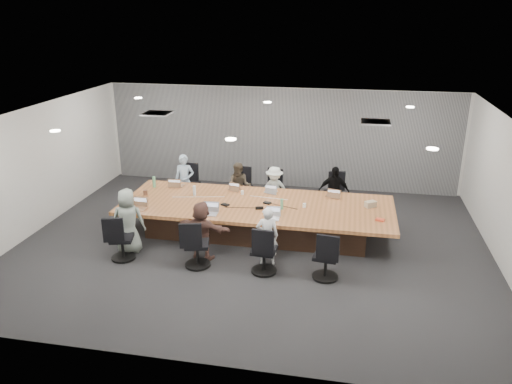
% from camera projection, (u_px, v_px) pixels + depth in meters
% --- Properties ---
extents(floor, '(10.00, 8.00, 0.00)m').
position_uv_depth(floor, '(253.00, 243.00, 10.86)').
color(floor, '#272728').
rests_on(floor, ground).
extents(ceiling, '(10.00, 8.00, 0.00)m').
position_uv_depth(ceiling, '(252.00, 116.00, 9.90)').
color(ceiling, white).
rests_on(ceiling, wall_back).
extents(wall_back, '(10.00, 0.00, 2.80)m').
position_uv_depth(wall_back, '(280.00, 138.00, 14.07)').
color(wall_back, beige).
rests_on(wall_back, ground).
extents(wall_front, '(10.00, 0.00, 2.80)m').
position_uv_depth(wall_front, '(194.00, 278.00, 6.69)').
color(wall_front, beige).
rests_on(wall_front, ground).
extents(wall_left, '(0.00, 8.00, 2.80)m').
position_uv_depth(wall_left, '(36.00, 169.00, 11.28)').
color(wall_left, beige).
rests_on(wall_left, ground).
extents(wall_right, '(0.00, 8.00, 2.80)m').
position_uv_depth(wall_right, '(509.00, 199.00, 9.49)').
color(wall_right, beige).
rests_on(wall_right, ground).
extents(curtain, '(9.80, 0.04, 2.80)m').
position_uv_depth(curtain, '(280.00, 138.00, 14.00)').
color(curtain, slate).
rests_on(curtain, ground).
extents(conference_table, '(6.00, 2.20, 0.74)m').
position_uv_depth(conference_table, '(257.00, 218.00, 11.19)').
color(conference_table, '#392418').
rests_on(conference_table, ground).
extents(chair_0, '(0.58, 0.58, 0.79)m').
position_uv_depth(chair_0, '(189.00, 187.00, 13.14)').
color(chair_0, black).
rests_on(chair_0, ground).
extents(chair_1, '(0.56, 0.56, 0.77)m').
position_uv_depth(chair_1, '(243.00, 191.00, 12.89)').
color(chair_1, black).
rests_on(chair_1, ground).
extents(chair_2, '(0.64, 0.64, 0.76)m').
position_uv_depth(chair_2, '(276.00, 193.00, 12.73)').
color(chair_2, black).
rests_on(chair_2, ground).
extents(chair_3, '(0.62, 0.62, 0.78)m').
position_uv_depth(chair_3, '(334.00, 197.00, 12.47)').
color(chair_3, black).
rests_on(chair_3, ground).
extents(chair_4, '(0.62, 0.62, 0.76)m').
position_uv_depth(chair_4, '(122.00, 242.00, 10.06)').
color(chair_4, black).
rests_on(chair_4, ground).
extents(chair_5, '(0.65, 0.65, 0.79)m').
position_uv_depth(chair_5, '(197.00, 248.00, 9.78)').
color(chair_5, black).
rests_on(chair_5, ground).
extents(chair_6, '(0.56, 0.56, 0.78)m').
position_uv_depth(chair_6, '(264.00, 254.00, 9.54)').
color(chair_6, black).
rests_on(chair_6, ground).
extents(chair_7, '(0.59, 0.59, 0.77)m').
position_uv_depth(chair_7, '(326.00, 260.00, 9.33)').
color(chair_7, black).
rests_on(chair_7, ground).
extents(person_0, '(0.54, 0.39, 1.37)m').
position_uv_depth(person_0, '(185.00, 181.00, 12.72)').
color(person_0, '#95ADC4').
rests_on(person_0, ground).
extents(laptop_0, '(0.33, 0.24, 0.02)m').
position_uv_depth(laptop_0, '(177.00, 185.00, 12.19)').
color(laptop_0, '#8C6647').
rests_on(laptop_0, conference_table).
extents(person_1, '(0.62, 0.49, 1.24)m').
position_uv_depth(person_1, '(239.00, 187.00, 12.48)').
color(person_1, '#43392D').
rests_on(person_1, ground).
extents(laptop_1, '(0.32, 0.26, 0.02)m').
position_uv_depth(laptop_1, '(234.00, 189.00, 11.93)').
color(laptop_1, '#8C6647').
rests_on(laptop_1, conference_table).
extents(person_2, '(0.79, 0.49, 1.19)m').
position_uv_depth(person_2, '(274.00, 190.00, 12.33)').
color(person_2, '#BAC4BA').
rests_on(person_2, ground).
extents(laptop_2, '(0.32, 0.25, 0.02)m').
position_uv_depth(laptop_2, '(271.00, 192.00, 11.77)').
color(laptop_2, '#B2B2B7').
rests_on(laptop_2, conference_table).
extents(person_3, '(0.77, 0.35, 1.29)m').
position_uv_depth(person_3, '(334.00, 192.00, 12.06)').
color(person_3, black).
rests_on(person_3, ground).
extents(laptop_3, '(0.34, 0.26, 0.02)m').
position_uv_depth(laptop_3, '(333.00, 196.00, 11.51)').
color(laptop_3, '#8C6647').
rests_on(laptop_3, conference_table).
extents(person_4, '(0.76, 0.58, 1.38)m').
position_uv_depth(person_4, '(128.00, 221.00, 10.28)').
color(person_4, gray).
rests_on(person_4, ground).
extents(laptop_4, '(0.35, 0.25, 0.02)m').
position_uv_depth(laptop_4, '(139.00, 209.00, 10.77)').
color(laptop_4, '#8C6647').
rests_on(laptop_4, conference_table).
extents(person_5, '(1.19, 0.58, 1.23)m').
position_uv_depth(person_5, '(202.00, 230.00, 10.02)').
color(person_5, brown).
rests_on(person_5, ground).
extents(laptop_5, '(0.34, 0.24, 0.02)m').
position_uv_depth(laptop_5, '(209.00, 214.00, 10.48)').
color(laptop_5, '#B2B2B7').
rests_on(laptop_5, conference_table).
extents(person_6, '(0.48, 0.36, 1.22)m').
position_uv_depth(person_6, '(267.00, 236.00, 9.79)').
color(person_6, silver).
rests_on(person_6, ground).
extents(laptop_6, '(0.31, 0.22, 0.02)m').
position_uv_depth(laptop_6, '(272.00, 219.00, 10.25)').
color(laptop_6, '#B2B2B7').
rests_on(laptop_6, conference_table).
extents(bottle_green_left, '(0.09, 0.09, 0.27)m').
position_uv_depth(bottle_green_left, '(154.00, 182.00, 12.05)').
color(bottle_green_left, '#5AA373').
rests_on(bottle_green_left, conference_table).
extents(bottle_green_right, '(0.07, 0.07, 0.23)m').
position_uv_depth(bottle_green_right, '(282.00, 204.00, 10.73)').
color(bottle_green_right, '#5AA373').
rests_on(bottle_green_right, conference_table).
extents(bottle_clear, '(0.08, 0.08, 0.23)m').
position_uv_depth(bottle_clear, '(194.00, 191.00, 11.54)').
color(bottle_clear, silver).
rests_on(bottle_clear, conference_table).
extents(cup_white_far, '(0.08, 0.08, 0.09)m').
position_uv_depth(cup_white_far, '(242.00, 193.00, 11.61)').
color(cup_white_far, white).
rests_on(cup_white_far, conference_table).
extents(cup_white_near, '(0.10, 0.10, 0.09)m').
position_uv_depth(cup_white_near, '(304.00, 205.00, 10.84)').
color(cup_white_near, white).
rests_on(cup_white_near, conference_table).
extents(mug_brown, '(0.12, 0.12, 0.12)m').
position_uv_depth(mug_brown, '(145.00, 193.00, 11.57)').
color(mug_brown, brown).
rests_on(mug_brown, conference_table).
extents(mic_left, '(0.20, 0.17, 0.03)m').
position_uv_depth(mic_left, '(225.00, 205.00, 10.96)').
color(mic_left, black).
rests_on(mic_left, conference_table).
extents(mic_right, '(0.19, 0.16, 0.03)m').
position_uv_depth(mic_right, '(267.00, 203.00, 11.07)').
color(mic_right, black).
rests_on(mic_right, conference_table).
extents(stapler, '(0.17, 0.09, 0.06)m').
position_uv_depth(stapler, '(259.00, 208.00, 10.74)').
color(stapler, black).
rests_on(stapler, conference_table).
extents(canvas_bag, '(0.28, 0.26, 0.13)m').
position_uv_depth(canvas_bag, '(370.00, 204.00, 10.86)').
color(canvas_bag, tan).
rests_on(canvas_bag, conference_table).
extents(snack_packet, '(0.20, 0.16, 0.04)m').
position_uv_depth(snack_packet, '(380.00, 220.00, 10.17)').
color(snack_packet, '#E34626').
rests_on(snack_packet, conference_table).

